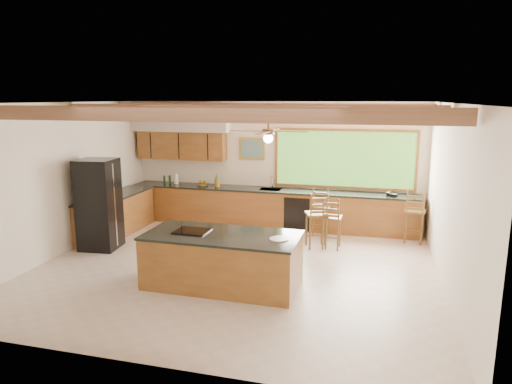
# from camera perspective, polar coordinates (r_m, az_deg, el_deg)

# --- Properties ---
(ground) EXTENTS (7.20, 7.20, 0.00)m
(ground) POSITION_cam_1_polar(r_m,az_deg,el_deg) (8.56, -2.63, -9.45)
(ground) COLOR beige
(ground) RESTS_ON ground
(room_shell) EXTENTS (7.27, 6.54, 3.02)m
(room_shell) POSITION_cam_1_polar(r_m,az_deg,el_deg) (8.70, -2.55, 5.94)
(room_shell) COLOR silver
(room_shell) RESTS_ON ground
(counter_run) EXTENTS (7.12, 3.10, 1.27)m
(counter_run) POSITION_cam_1_polar(r_m,az_deg,el_deg) (10.95, -2.83, -2.16)
(counter_run) COLOR brown
(counter_run) RESTS_ON ground
(island) EXTENTS (2.57, 1.23, 0.91)m
(island) POSITION_cam_1_polar(r_m,az_deg,el_deg) (7.68, -4.21, -8.44)
(island) COLOR brown
(island) RESTS_ON ground
(refrigerator) EXTENTS (0.80, 0.78, 1.87)m
(refrigerator) POSITION_cam_1_polar(r_m,az_deg,el_deg) (9.92, -19.04, -1.46)
(refrigerator) COLOR black
(refrigerator) RESTS_ON ground
(bar_stool_a) EXTENTS (0.55, 0.55, 1.19)m
(bar_stool_a) POSITION_cam_1_polar(r_m,az_deg,el_deg) (9.52, 7.53, -2.89)
(bar_stool_a) COLOR brown
(bar_stool_a) RESTS_ON ground
(bar_stool_b) EXTENTS (0.42, 0.42, 1.12)m
(bar_stool_b) POSITION_cam_1_polar(r_m,az_deg,el_deg) (10.35, 8.15, -1.94)
(bar_stool_b) COLOR brown
(bar_stool_b) RESTS_ON ground
(bar_stool_c) EXTENTS (0.41, 0.41, 1.09)m
(bar_stool_c) POSITION_cam_1_polar(r_m,az_deg,el_deg) (9.51, 9.44, -3.32)
(bar_stool_c) COLOR brown
(bar_stool_c) RESTS_ON ground
(bar_stool_d) EXTENTS (0.47, 0.47, 1.16)m
(bar_stool_d) POSITION_cam_1_polar(r_m,az_deg,el_deg) (10.32, 19.31, -2.41)
(bar_stool_d) COLOR brown
(bar_stool_d) RESTS_ON ground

